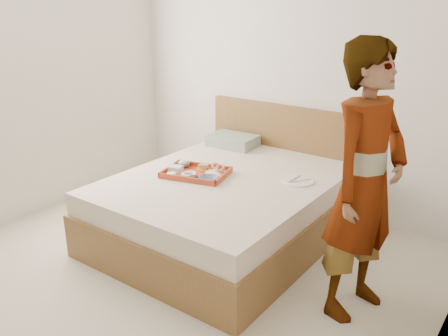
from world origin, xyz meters
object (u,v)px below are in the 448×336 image
object	(u,v)px
tray	(196,172)
person	(365,184)
dinner_plate	(298,181)
bed	(226,207)

from	to	relation	value
tray	person	size ratio (longest dim) A/B	0.30
dinner_plate	person	xyz separation A→B (m)	(0.72, -0.54, 0.32)
bed	person	world-z (taller)	person
dinner_plate	bed	bearing A→B (deg)	-153.28
person	bed	bearing A→B (deg)	89.53
tray	person	distance (m)	1.50
tray	person	xyz separation A→B (m)	(1.46, -0.18, 0.30)
bed	person	xyz separation A→B (m)	(1.23, -0.29, 0.59)
dinner_plate	person	world-z (taller)	person
tray	person	world-z (taller)	person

